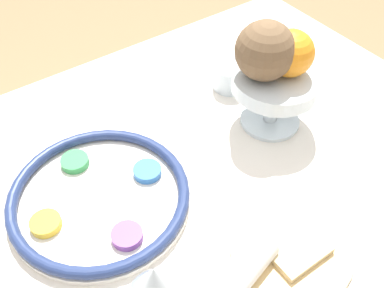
{
  "coord_description": "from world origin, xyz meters",
  "views": [
    {
      "loc": [
        -0.3,
        -0.43,
        1.37
      ],
      "look_at": [
        0.03,
        0.04,
        0.78
      ],
      "focal_mm": 42.0,
      "sensor_mm": 36.0,
      "label": 1
    }
  ],
  "objects_px": {
    "orange_fruit": "(290,53)",
    "wine_glass": "(155,284)",
    "seder_plate": "(99,197)",
    "fruit_stand": "(275,88)",
    "napkin_roll": "(231,285)",
    "coconut": "(265,51)",
    "bread_plate": "(291,247)",
    "cup_near": "(230,76)"
  },
  "relations": [
    {
      "from": "wine_glass",
      "to": "fruit_stand",
      "type": "height_order",
      "value": "wine_glass"
    },
    {
      "from": "napkin_roll",
      "to": "cup_near",
      "type": "distance_m",
      "value": 0.49
    },
    {
      "from": "bread_plate",
      "to": "cup_near",
      "type": "height_order",
      "value": "cup_near"
    },
    {
      "from": "fruit_stand",
      "to": "bread_plate",
      "type": "distance_m",
      "value": 0.31
    },
    {
      "from": "wine_glass",
      "to": "coconut",
      "type": "bearing_deg",
      "value": 30.93
    },
    {
      "from": "orange_fruit",
      "to": "napkin_roll",
      "type": "xyz_separation_m",
      "value": [
        -0.32,
        -0.24,
        -0.14
      ]
    },
    {
      "from": "seder_plate",
      "to": "bread_plate",
      "type": "distance_m",
      "value": 0.33
    },
    {
      "from": "fruit_stand",
      "to": "seder_plate",
      "type": "bearing_deg",
      "value": 177.32
    },
    {
      "from": "seder_plate",
      "to": "napkin_roll",
      "type": "relative_size",
      "value": 1.67
    },
    {
      "from": "cup_near",
      "to": "napkin_roll",
      "type": "bearing_deg",
      "value": -128.62
    },
    {
      "from": "seder_plate",
      "to": "orange_fruit",
      "type": "height_order",
      "value": "orange_fruit"
    },
    {
      "from": "orange_fruit",
      "to": "cup_near",
      "type": "relative_size",
      "value": 1.17
    },
    {
      "from": "orange_fruit",
      "to": "bread_plate",
      "type": "xyz_separation_m",
      "value": [
        -0.19,
        -0.24,
        -0.16
      ]
    },
    {
      "from": "wine_glass",
      "to": "fruit_stand",
      "type": "xyz_separation_m",
      "value": [
        0.4,
        0.21,
        -0.0
      ]
    },
    {
      "from": "wine_glass",
      "to": "coconut",
      "type": "xyz_separation_m",
      "value": [
        0.38,
        0.23,
        0.08
      ]
    },
    {
      "from": "wine_glass",
      "to": "orange_fruit",
      "type": "relative_size",
      "value": 1.5
    },
    {
      "from": "seder_plate",
      "to": "orange_fruit",
      "type": "distance_m",
      "value": 0.43
    },
    {
      "from": "seder_plate",
      "to": "fruit_stand",
      "type": "relative_size",
      "value": 1.83
    },
    {
      "from": "fruit_stand",
      "to": "coconut",
      "type": "xyz_separation_m",
      "value": [
        -0.02,
        0.02,
        0.08
      ]
    },
    {
      "from": "seder_plate",
      "to": "wine_glass",
      "type": "xyz_separation_m",
      "value": [
        -0.02,
        -0.23,
        0.08
      ]
    },
    {
      "from": "seder_plate",
      "to": "coconut",
      "type": "distance_m",
      "value": 0.39
    },
    {
      "from": "wine_glass",
      "to": "fruit_stand",
      "type": "bearing_deg",
      "value": 27.59
    },
    {
      "from": "cup_near",
      "to": "fruit_stand",
      "type": "bearing_deg",
      "value": -92.31
    },
    {
      "from": "orange_fruit",
      "to": "bread_plate",
      "type": "bearing_deg",
      "value": -129.18
    },
    {
      "from": "seder_plate",
      "to": "napkin_roll",
      "type": "height_order",
      "value": "napkin_roll"
    },
    {
      "from": "fruit_stand",
      "to": "napkin_roll",
      "type": "bearing_deg",
      "value": -140.95
    },
    {
      "from": "orange_fruit",
      "to": "wine_glass",
      "type": "bearing_deg",
      "value": -154.03
    },
    {
      "from": "wine_glass",
      "to": "seder_plate",
      "type": "bearing_deg",
      "value": 84.1
    },
    {
      "from": "bread_plate",
      "to": "cup_near",
      "type": "bearing_deg",
      "value": 64.81
    },
    {
      "from": "wine_glass",
      "to": "coconut",
      "type": "height_order",
      "value": "coconut"
    },
    {
      "from": "coconut",
      "to": "napkin_roll",
      "type": "bearing_deg",
      "value": -136.7
    },
    {
      "from": "wine_glass",
      "to": "orange_fruit",
      "type": "xyz_separation_m",
      "value": [
        0.42,
        0.21,
        0.07
      ]
    },
    {
      "from": "cup_near",
      "to": "orange_fruit",
      "type": "bearing_deg",
      "value": -84.24
    },
    {
      "from": "coconut",
      "to": "cup_near",
      "type": "height_order",
      "value": "coconut"
    },
    {
      "from": "seder_plate",
      "to": "wine_glass",
      "type": "height_order",
      "value": "wine_glass"
    },
    {
      "from": "bread_plate",
      "to": "cup_near",
      "type": "relative_size",
      "value": 2.61
    },
    {
      "from": "orange_fruit",
      "to": "napkin_roll",
      "type": "relative_size",
      "value": 0.47
    },
    {
      "from": "seder_plate",
      "to": "cup_near",
      "type": "bearing_deg",
      "value": 17.47
    },
    {
      "from": "fruit_stand",
      "to": "coconut",
      "type": "bearing_deg",
      "value": 145.82
    },
    {
      "from": "fruit_stand",
      "to": "orange_fruit",
      "type": "bearing_deg",
      "value": -12.69
    },
    {
      "from": "orange_fruit",
      "to": "coconut",
      "type": "relative_size",
      "value": 0.8
    },
    {
      "from": "orange_fruit",
      "to": "coconut",
      "type": "xyz_separation_m",
      "value": [
        -0.04,
        0.02,
        0.01
      ]
    }
  ]
}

